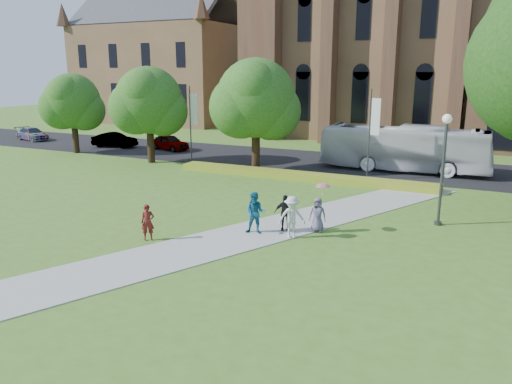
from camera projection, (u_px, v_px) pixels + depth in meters
The scene contains 21 objects.
ground at pixel (234, 243), 21.22m from camera, with size 160.00×160.00×0.00m, color #496F21.
road at pixel (356, 165), 38.72m from camera, with size 160.00×10.00×0.02m, color black.
footpath at pixel (245, 236), 22.09m from camera, with size 3.20×30.00×0.04m, color #B2B2A8.
flower_hedge at pixel (301, 176), 33.56m from camera, with size 18.00×1.40×0.45m, color gold.
building_west at pixel (162, 55), 70.14m from camera, with size 22.00×14.00×18.30m.
streetlamp at pixel (444, 156), 22.96m from camera, with size 0.44×0.44×5.24m.
street_tree_0 at pixel (149, 101), 38.65m from camera, with size 5.20×5.20×7.50m.
street_tree_1 at pixel (256, 98), 35.20m from camera, with size 5.60×5.60×8.05m.
street_tree_2 at pixel (72, 101), 43.41m from camera, with size 4.80×4.80×6.95m.
banner_pole_0 at pixel (371, 129), 32.82m from camera, with size 0.70×0.10×6.00m.
banner_pole_1 at pixel (192, 120), 38.74m from camera, with size 0.70×0.10×6.00m.
tour_coach at pixel (404, 148), 35.98m from camera, with size 2.79×11.92×3.32m, color white.
car_0 at pixel (169, 142), 45.82m from camera, with size 1.65×4.10×1.40m, color gray.
car_1 at pixel (115, 140), 47.37m from camera, with size 1.47×4.20×1.38m, color gray.
car_2 at pixel (32, 134), 52.30m from camera, with size 1.81×4.45×1.29m, color gray.
pedestrian_0 at pixel (148, 222), 21.38m from camera, with size 0.57×0.37×1.55m, color #591714.
pedestrian_1 at pixel (255, 213), 22.16m from camera, with size 0.92×0.72×1.89m, color #185C7A.
pedestrian_2 at pixel (292, 217), 21.61m from camera, with size 1.20×0.69×1.85m, color silver.
pedestrian_3 at pixel (285, 213), 22.65m from camera, with size 0.96×0.40×1.65m, color black.
pedestrian_4 at pixel (318, 215), 22.49m from camera, with size 0.76×0.50×1.56m, color slate.
parasol at pixel (323, 191), 22.24m from camera, with size 0.66×0.66×0.58m, color pink.
Camera 1 is at (9.56, -17.70, 7.15)m, focal length 35.00 mm.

